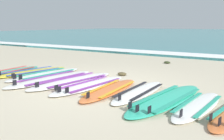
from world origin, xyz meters
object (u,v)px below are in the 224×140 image
surfboard_0 (12,71)px  surfboard_5 (90,85)px  surfboard_6 (110,89)px  surfboard_8 (167,99)px  surfboard_9 (198,106)px  surfboard_1 (31,72)px  surfboard_4 (73,81)px  surfboard_7 (139,92)px  surfboard_3 (52,79)px  surfboard_2 (46,74)px

surfboard_0 → surfboard_5: 2.95m
surfboard_0 → surfboard_6: bearing=-3.8°
surfboard_8 → surfboard_9: (0.57, -0.09, -0.00)m
surfboard_1 → surfboard_4: size_ratio=0.91×
surfboard_0 → surfboard_6: 3.53m
surfboard_0 → surfboard_9: size_ratio=0.99×
surfboard_6 → surfboard_7: size_ratio=1.05×
surfboard_9 → surfboard_4: bearing=174.2°
surfboard_4 → surfboard_8: (2.43, -0.22, 0.00)m
surfboard_0 → surfboard_5: same height
surfboard_4 → surfboard_8: size_ratio=1.00×
surfboard_1 → surfboard_3: 1.20m
surfboard_7 → surfboard_6: bearing=-165.1°
surfboard_3 → surfboard_5: (1.21, -0.03, 0.00)m
surfboard_3 → surfboard_9: (3.59, -0.20, 0.00)m
surfboard_0 → surfboard_7: 4.12m
surfboard_3 → surfboard_6: size_ratio=1.23×
surfboard_3 → surfboard_0: bearing=175.5°
surfboard_6 → surfboard_8: 1.24m
surfboard_1 → surfboard_7: 3.55m
surfboard_0 → surfboard_5: size_ratio=0.84×
surfboard_5 → surfboard_8: bearing=-2.6°
surfboard_0 → surfboard_1: 0.61m
surfboard_0 → surfboard_3: 1.74m
surfboard_5 → surfboard_4: bearing=167.5°
surfboard_7 → surfboard_1: bearing=175.8°
surfboard_7 → surfboard_9: same height
surfboard_3 → surfboard_6: 1.79m
surfboard_1 → surfboard_8: same height
surfboard_5 → surfboard_7: size_ratio=1.13×
surfboard_0 → surfboard_6: size_ratio=0.90×
surfboard_4 → surfboard_8: bearing=-5.1°
surfboard_4 → surfboard_5: 0.63m
surfboard_3 → surfboard_4: bearing=10.1°
surfboard_2 → surfboard_7: size_ratio=1.17×
surfboard_4 → surfboard_6: (1.19, -0.20, 0.00)m
surfboard_5 → surfboard_7: same height
surfboard_0 → surfboard_7: bearing=-1.1°
surfboard_4 → surfboard_7: (1.79, -0.05, 0.00)m
surfboard_1 → surfboard_2: 0.60m
surfboard_5 → surfboard_8: size_ratio=0.89×
surfboard_5 → surfboard_9: (2.38, -0.17, -0.00)m
surfboard_0 → surfboard_4: (2.33, -0.03, -0.00)m
surfboard_1 → surfboard_3: (1.16, -0.32, -0.00)m
surfboard_8 → surfboard_4: bearing=174.9°
surfboard_3 → surfboard_1: bearing=164.5°
surfboard_0 → surfboard_4: same height
surfboard_6 → surfboard_7: 0.62m
surfboard_2 → surfboard_4: (1.15, -0.20, -0.00)m
surfboard_3 → surfboard_4: (0.59, 0.11, 0.00)m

